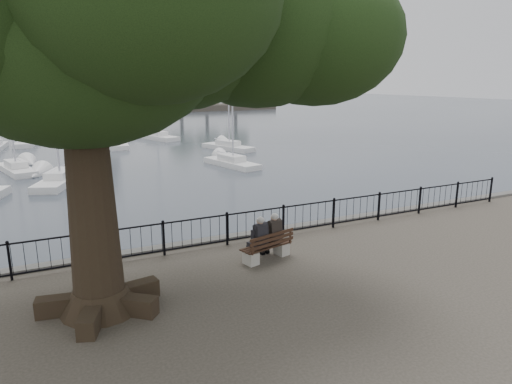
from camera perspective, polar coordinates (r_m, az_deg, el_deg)
harbor at (r=15.40m, az=-0.81°, el=-7.20°), size 260.00×260.00×1.20m
railing at (r=14.62m, az=0.00°, el=-3.96°), size 22.06×0.06×1.00m
bench at (r=13.18m, az=1.44°, el=-7.22°), size 1.68×0.86×0.85m
person_left at (r=12.95m, az=0.19°, el=-6.07°), size 0.49×0.72×1.35m
person_right at (r=13.28m, az=1.94°, el=-5.57°), size 0.49×0.72×1.35m
tree at (r=10.34m, az=-16.40°, el=21.28°), size 12.03×8.40×9.82m
lion_monument at (r=60.64m, az=-18.26°, el=9.54°), size 5.97×5.97×8.81m
sailboat_b at (r=29.58m, az=-23.28°, el=1.63°), size 3.47×5.70×12.08m
sailboat_c at (r=32.84m, az=-3.07°, el=3.76°), size 2.60×5.35×9.28m
sailboat_d at (r=40.73m, az=-3.52°, el=5.71°), size 3.38×5.52×9.21m
sailboat_f at (r=44.48m, az=-16.89°, el=5.93°), size 2.22×5.93×12.84m
sailboat_g at (r=48.98m, az=-12.32°, el=6.85°), size 3.63×6.17×12.14m
sailboat_h at (r=48.90m, az=-26.66°, el=5.75°), size 2.57×5.95×13.79m
sailboat_j at (r=34.42m, az=-27.77°, el=2.75°), size 2.69×5.28×11.77m
far_shore at (r=94.93m, az=-6.38°, el=12.53°), size 30.00×8.60×9.18m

